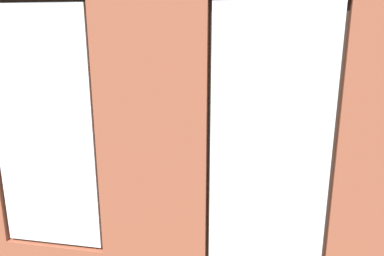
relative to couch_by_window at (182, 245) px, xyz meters
name	(u,v)px	position (x,y,z in m)	size (l,w,h in m)	color
ground_plane	(203,192)	(0.11, -2.24, -0.38)	(6.40, 6.54, 0.10)	#99663D
brick_wall_with_windows	(152,154)	(0.11, 0.65, 1.28)	(5.80, 0.30, 3.29)	#9E5138
white_wall_right	(34,90)	(2.96, -2.04, 1.32)	(0.10, 5.54, 3.29)	silver
couch_by_window	(182,245)	(0.00, 0.00, 0.00)	(1.73, 0.87, 0.80)	black
couch_left	(342,184)	(-2.09, -2.07, 0.00)	(0.96, 1.98, 0.80)	black
coffee_table	(183,164)	(0.49, -2.41, 0.03)	(1.23, 0.80, 0.41)	#A87547
cup_ceramic	(161,160)	(0.86, -2.29, 0.13)	(0.07, 0.07, 0.09)	silver
candle_jar	(203,156)	(0.15, -2.55, 0.15)	(0.08, 0.08, 0.13)	#B7333D
table_plant_small	(183,154)	(0.49, -2.41, 0.22)	(0.15, 0.15, 0.25)	gray
remote_silver	(176,158)	(0.65, -2.51, 0.09)	(0.05, 0.17, 0.02)	#B2B2B7
media_console	(47,178)	(2.66, -1.67, -0.10)	(1.24, 0.42, 0.47)	black
tv_flatscreen	(43,143)	(2.66, -1.68, 0.51)	(1.07, 0.20, 0.75)	black
papasan_chair	(196,132)	(0.59, -4.26, 0.11)	(1.07, 1.07, 0.68)	olive
potted_plant_near_tv	(37,187)	(2.12, -0.60, 0.25)	(1.16, 0.96, 1.33)	beige
potted_plant_between_couches	(307,218)	(-1.32, -0.06, 0.43)	(0.90, 0.91, 1.26)	gray
potted_plant_foreground_right	(123,116)	(2.36, -4.46, 0.34)	(0.73, 0.73, 1.07)	#47423D
potted_plant_beside_window_right	(32,226)	(1.76, 0.10, 0.10)	(0.87, 0.95, 1.29)	beige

